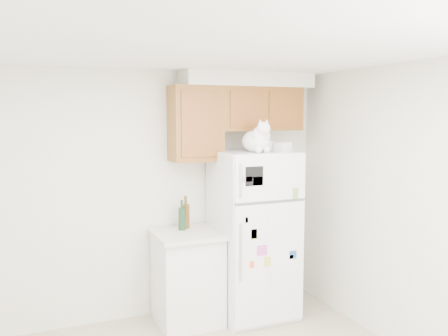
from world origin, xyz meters
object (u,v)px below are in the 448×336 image
storage_box_back (264,146)px  bottle_green (182,215)px  bottle_amber (186,212)px  base_counter (187,277)px  cat (258,140)px  storage_box_front (283,147)px  refrigerator (253,234)px

storage_box_back → bottle_green: storage_box_back is taller
storage_box_back → bottle_amber: (-0.77, 0.22, -0.67)m
base_counter → bottle_green: (-0.02, 0.09, 0.61)m
cat → bottle_amber: size_ratio=1.41×
storage_box_front → bottle_amber: (-0.92, 0.33, -0.66)m
cat → storage_box_back: (0.14, 0.15, -0.07)m
storage_box_back → bottle_amber: size_ratio=0.55×
cat → refrigerator: bearing=80.3°
bottle_amber → cat: bearing=-30.3°
base_counter → storage_box_back: size_ratio=5.11×
storage_box_back → bottle_green: bearing=164.1°
storage_box_front → refrigerator: bearing=141.5°
base_counter → cat: 1.53m
bottle_green → refrigerator: bearing=-13.3°
bottle_green → bottle_amber: bearing=47.5°
bottle_green → bottle_amber: (0.06, 0.07, 0.01)m
storage_box_back → bottle_amber: storage_box_back is taller
bottle_amber → bottle_green: bearing=-132.5°
storage_box_back → bottle_green: size_ratio=0.59×
bottle_green → storage_box_back: bearing=-10.2°
bottle_amber → storage_box_front: bearing=-19.9°
cat → bottle_green: size_ratio=1.53×
base_counter → storage_box_front: bearing=-10.3°
base_counter → bottle_amber: size_ratio=2.79×
refrigerator → cat: (-0.02, -0.13, 0.97)m
cat → storage_box_back: bearing=46.4°
base_counter → storage_box_back: bearing=-3.9°
cat → bottle_green: bearing=156.4°
base_counter → storage_box_back: storage_box_back is taller
base_counter → cat: (0.67, -0.21, 1.36)m
cat → bottle_green: cat is taller
refrigerator → storage_box_back: 0.91m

